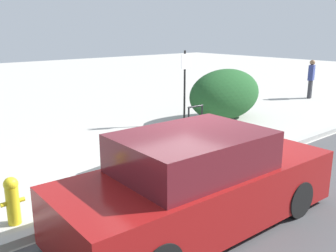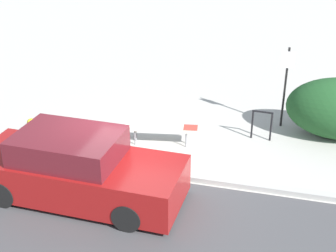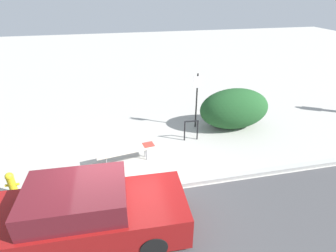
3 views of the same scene
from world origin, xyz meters
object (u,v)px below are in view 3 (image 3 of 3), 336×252
Objects in this scene: sign_post at (197,96)px; parked_car_near at (86,215)px; bike_rack at (191,128)px; fire_hydrant at (12,183)px; bench at (126,151)px.

sign_post is 0.51× the size of parked_car_near.
bike_rack reaches higher than fire_hydrant.
bench is 0.85× the size of sign_post.
sign_post is at bearing 63.44° from bike_rack.
fire_hydrant is 2.85m from parked_car_near.
bench is 3.69m from sign_post.
fire_hydrant is at bearing 140.63° from parked_car_near.
sign_post is 6.92m from fire_hydrant.
bike_rack is 6.03m from fire_hydrant.
bike_rack is 1.08× the size of fire_hydrant.
parked_car_near is (-4.09, -4.72, -0.71)m from sign_post.
sign_post is 3.01× the size of fire_hydrant.
sign_post is 6.29m from parked_car_near.
sign_post reaches higher than bike_rack.
bench is 2.99m from parked_car_near.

